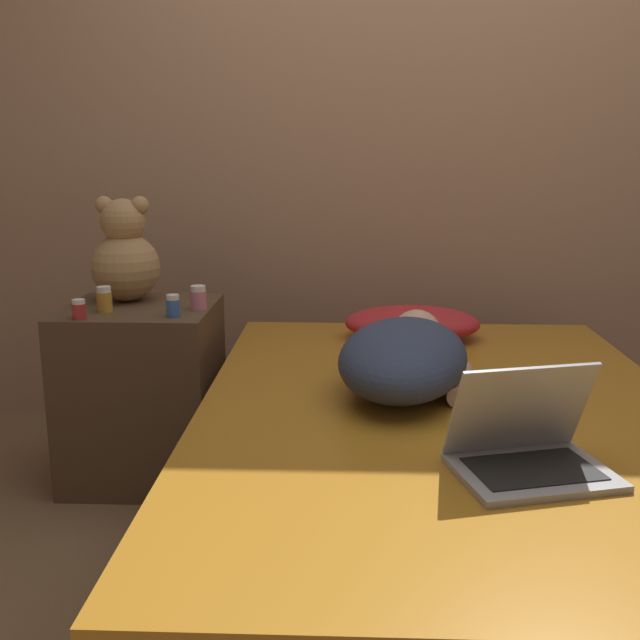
{
  "coord_description": "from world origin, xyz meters",
  "views": [
    {
      "loc": [
        -0.26,
        -1.91,
        1.18
      ],
      "look_at": [
        -0.35,
        0.25,
        0.67
      ],
      "focal_mm": 42.0,
      "sensor_mm": 36.0,
      "label": 1
    }
  ],
  "objects_px": {
    "pillow": "(412,323)",
    "bottle_blue": "(173,306)",
    "teddy_bear": "(125,256)",
    "laptop": "(528,448)",
    "bottle_amber": "(104,300)",
    "bottle_pink": "(198,298)",
    "person_lying": "(406,356)",
    "bottle_red": "(79,309)"
  },
  "relations": [
    {
      "from": "bottle_amber",
      "to": "bottle_pink",
      "type": "bearing_deg",
      "value": 9.12
    },
    {
      "from": "pillow",
      "to": "bottle_pink",
      "type": "height_order",
      "value": "bottle_pink"
    },
    {
      "from": "bottle_blue",
      "to": "pillow",
      "type": "bearing_deg",
      "value": 19.03
    },
    {
      "from": "teddy_bear",
      "to": "bottle_red",
      "type": "relative_size",
      "value": 5.85
    },
    {
      "from": "person_lying",
      "to": "laptop",
      "type": "height_order",
      "value": "laptop"
    },
    {
      "from": "pillow",
      "to": "teddy_bear",
      "type": "bearing_deg",
      "value": -178.61
    },
    {
      "from": "person_lying",
      "to": "bottle_amber",
      "type": "height_order",
      "value": "bottle_amber"
    },
    {
      "from": "laptop",
      "to": "person_lying",
      "type": "bearing_deg",
      "value": 97.28
    },
    {
      "from": "teddy_bear",
      "to": "bottle_amber",
      "type": "height_order",
      "value": "teddy_bear"
    },
    {
      "from": "laptop",
      "to": "bottle_red",
      "type": "bearing_deg",
      "value": 132.49
    },
    {
      "from": "bottle_red",
      "to": "bottle_blue",
      "type": "bearing_deg",
      "value": 8.22
    },
    {
      "from": "teddy_bear",
      "to": "bottle_amber",
      "type": "xyz_separation_m",
      "value": [
        -0.02,
        -0.19,
        -0.12
      ]
    },
    {
      "from": "bottle_red",
      "to": "pillow",
      "type": "bearing_deg",
      "value": 16.22
    },
    {
      "from": "teddy_bear",
      "to": "laptop",
      "type": "bearing_deg",
      "value": -42.89
    },
    {
      "from": "bottle_amber",
      "to": "bottle_blue",
      "type": "bearing_deg",
      "value": -14.35
    },
    {
      "from": "bottle_pink",
      "to": "person_lying",
      "type": "bearing_deg",
      "value": -31.44
    },
    {
      "from": "bottle_pink",
      "to": "bottle_red",
      "type": "bearing_deg",
      "value": -156.47
    },
    {
      "from": "pillow",
      "to": "bottle_red",
      "type": "xyz_separation_m",
      "value": [
        -1.1,
        -0.32,
        0.11
      ]
    },
    {
      "from": "bottle_blue",
      "to": "bottle_amber",
      "type": "bearing_deg",
      "value": 165.65
    },
    {
      "from": "person_lying",
      "to": "bottle_pink",
      "type": "bearing_deg",
      "value": 159.57
    },
    {
      "from": "bottle_pink",
      "to": "bottle_blue",
      "type": "bearing_deg",
      "value": -118.41
    },
    {
      "from": "teddy_bear",
      "to": "bottle_pink",
      "type": "relative_size",
      "value": 4.54
    },
    {
      "from": "person_lying",
      "to": "bottle_pink",
      "type": "height_order",
      "value": "bottle_pink"
    },
    {
      "from": "bottle_red",
      "to": "bottle_pink",
      "type": "distance_m",
      "value": 0.39
    },
    {
      "from": "pillow",
      "to": "bottle_amber",
      "type": "height_order",
      "value": "bottle_amber"
    },
    {
      "from": "teddy_bear",
      "to": "bottle_amber",
      "type": "relative_size",
      "value": 4.32
    },
    {
      "from": "pillow",
      "to": "bottle_blue",
      "type": "distance_m",
      "value": 0.86
    },
    {
      "from": "bottle_amber",
      "to": "bottle_red",
      "type": "bearing_deg",
      "value": -114.82
    },
    {
      "from": "bottle_blue",
      "to": "bottle_amber",
      "type": "distance_m",
      "value": 0.26
    },
    {
      "from": "person_lying",
      "to": "bottle_amber",
      "type": "relative_size",
      "value": 8.64
    },
    {
      "from": "teddy_bear",
      "to": "bottle_blue",
      "type": "distance_m",
      "value": 0.36
    },
    {
      "from": "bottle_amber",
      "to": "person_lying",
      "type": "bearing_deg",
      "value": -20.29
    },
    {
      "from": "person_lying",
      "to": "teddy_bear",
      "type": "height_order",
      "value": "teddy_bear"
    },
    {
      "from": "bottle_blue",
      "to": "bottle_pink",
      "type": "distance_m",
      "value": 0.13
    },
    {
      "from": "pillow",
      "to": "bottle_amber",
      "type": "bearing_deg",
      "value": -168.5
    },
    {
      "from": "laptop",
      "to": "bottle_red",
      "type": "distance_m",
      "value": 1.5
    },
    {
      "from": "laptop",
      "to": "bottle_pink",
      "type": "xyz_separation_m",
      "value": [
        -0.9,
        0.96,
        0.13
      ]
    },
    {
      "from": "pillow",
      "to": "bottle_blue",
      "type": "relative_size",
      "value": 6.63
    },
    {
      "from": "bottle_blue",
      "to": "bottle_pink",
      "type": "relative_size",
      "value": 0.89
    },
    {
      "from": "bottle_red",
      "to": "bottle_pink",
      "type": "xyz_separation_m",
      "value": [
        0.36,
        0.16,
        0.01
      ]
    },
    {
      "from": "person_lying",
      "to": "pillow",
      "type": "bearing_deg",
      "value": 94.52
    },
    {
      "from": "laptop",
      "to": "bottle_pink",
      "type": "relative_size",
      "value": 4.51
    }
  ]
}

